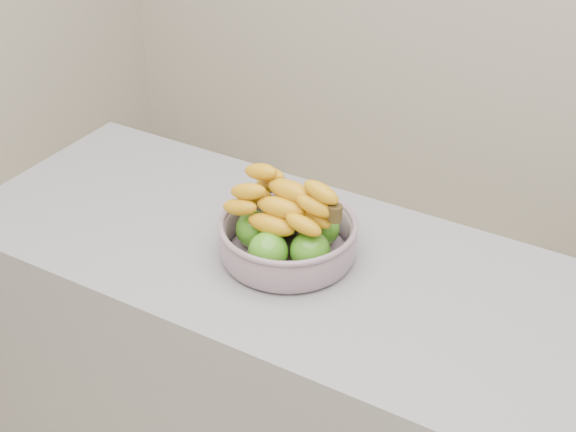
{
  "coord_description": "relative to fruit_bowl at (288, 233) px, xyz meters",
  "views": [
    {
      "loc": [
        0.45,
        -0.82,
        1.9
      ],
      "look_at": [
        -0.25,
        0.37,
        1.0
      ],
      "focal_mm": 50.0,
      "sensor_mm": 36.0,
      "label": 1
    }
  ],
  "objects": [
    {
      "name": "fruit_bowl",
      "position": [
        0.0,
        0.0,
        0.0
      ],
      "size": [
        0.29,
        0.29,
        0.18
      ],
      "rotation": [
        0.0,
        0.0,
        -0.06
      ],
      "color": "#9BACBA",
      "rests_on": "counter"
    }
  ]
}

